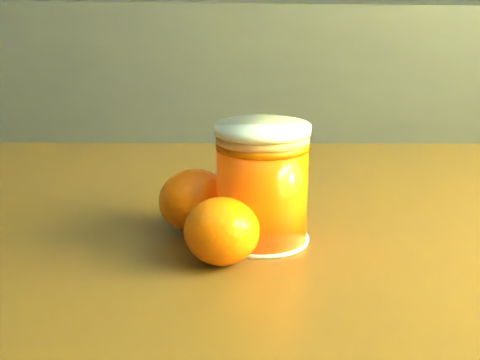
# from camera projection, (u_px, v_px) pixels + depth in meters

# --- Properties ---
(kitchen_counter) EXTENTS (3.15, 0.60, 0.90)m
(kitchen_counter) POSITION_uv_depth(u_px,v_px,m) (86.00, 152.00, 2.00)
(kitchen_counter) COLOR #505155
(kitchen_counter) RESTS_ON ground
(table) EXTENTS (1.11, 0.87, 0.75)m
(table) POSITION_uv_depth(u_px,v_px,m) (313.00, 341.00, 0.60)
(table) COLOR brown
(table) RESTS_ON ground
(juice_glass) EXTENTS (0.08, 0.08, 0.10)m
(juice_glass) POSITION_uv_depth(u_px,v_px,m) (262.00, 185.00, 0.57)
(juice_glass) COLOR #FF4B05
(juice_glass) RESTS_ON table
(orange_front) EXTENTS (0.07, 0.07, 0.06)m
(orange_front) POSITION_uv_depth(u_px,v_px,m) (195.00, 201.00, 0.59)
(orange_front) COLOR #FF6105
(orange_front) RESTS_ON table
(orange_back) EXTENTS (0.06, 0.06, 0.05)m
(orange_back) POSITION_uv_depth(u_px,v_px,m) (250.00, 214.00, 0.57)
(orange_back) COLOR #FF6105
(orange_back) RESTS_ON table
(orange_extra) EXTENTS (0.07, 0.07, 0.05)m
(orange_extra) POSITION_uv_depth(u_px,v_px,m) (222.00, 231.00, 0.53)
(orange_extra) COLOR #FF6105
(orange_extra) RESTS_ON table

